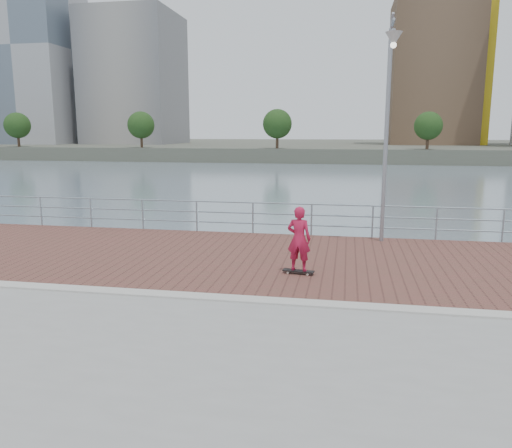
# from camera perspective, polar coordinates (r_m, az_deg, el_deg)

# --- Properties ---
(water) EXTENTS (400.00, 400.00, 0.00)m
(water) POSITION_cam_1_polar(r_m,az_deg,el_deg) (11.62, -1.87, -18.09)
(water) COLOR slate
(water) RESTS_ON ground
(brick_lane) EXTENTS (40.00, 6.80, 0.02)m
(brick_lane) POSITION_cam_1_polar(r_m,az_deg,el_deg) (14.18, 1.17, -3.95)
(brick_lane) COLOR brown
(brick_lane) RESTS_ON seawall
(curb) EXTENTS (40.00, 0.40, 0.06)m
(curb) POSITION_cam_1_polar(r_m,az_deg,el_deg) (10.79, -1.94, -8.59)
(curb) COLOR #B7B5AD
(curb) RESTS_ON seawall
(far_shore) EXTENTS (320.00, 95.00, 2.50)m
(far_shore) POSITION_cam_1_polar(r_m,az_deg,el_deg) (132.54, 9.54, 8.63)
(far_shore) COLOR #4C5142
(far_shore) RESTS_ON ground
(guardrail) EXTENTS (39.06, 0.06, 1.13)m
(guardrail) POSITION_cam_1_polar(r_m,az_deg,el_deg) (17.33, 2.98, 1.03)
(guardrail) COLOR #8C9EA8
(guardrail) RESTS_ON brick_lane
(street_lamp) EXTENTS (0.49, 1.42, 6.68)m
(street_lamp) POSITION_cam_1_polar(r_m,az_deg,el_deg) (16.05, 15.02, 14.44)
(street_lamp) COLOR gray
(street_lamp) RESTS_ON brick_lane
(skateboard) EXTENTS (0.82, 0.32, 0.09)m
(skateboard) POSITION_cam_1_polar(r_m,az_deg,el_deg) (12.68, 4.87, -5.38)
(skateboard) COLOR black
(skateboard) RESTS_ON brick_lane
(skateboarder) EXTENTS (0.65, 0.48, 1.64)m
(skateboarder) POSITION_cam_1_polar(r_m,az_deg,el_deg) (12.47, 4.93, -1.70)
(skateboarder) COLOR #B3173B
(skateboarder) RESTS_ON skateboard
(skyline) EXTENTS (233.00, 41.00, 56.66)m
(skyline) POSITION_cam_1_polar(r_m,az_deg,el_deg) (119.14, 25.13, 18.97)
(skyline) COLOR #ADA38E
(skyline) RESTS_ON far_shore
(shoreline_trees) EXTENTS (109.45, 5.05, 6.73)m
(shoreline_trees) POSITION_cam_1_polar(r_m,az_deg,el_deg) (88.59, -0.66, 11.20)
(shoreline_trees) COLOR #473323
(shoreline_trees) RESTS_ON far_shore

